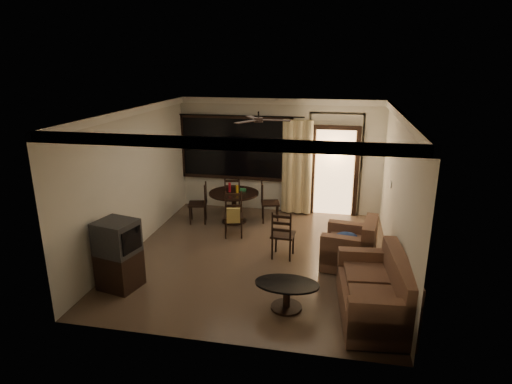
% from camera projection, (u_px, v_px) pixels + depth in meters
% --- Properties ---
extents(ground, '(5.50, 5.50, 0.00)m').
position_uv_depth(ground, '(258.00, 256.00, 8.37)').
color(ground, '#7F6651').
rests_on(ground, ground).
extents(room_shell, '(5.50, 6.70, 5.50)m').
position_uv_depth(room_shell, '(300.00, 147.00, 9.37)').
color(room_shell, beige).
rests_on(room_shell, ground).
extents(dining_table, '(1.16, 1.16, 0.94)m').
position_uv_depth(dining_table, '(234.00, 199.00, 9.98)').
color(dining_table, black).
rests_on(dining_table, ground).
extents(dining_chair_west, '(0.51, 0.51, 0.95)m').
position_uv_depth(dining_chair_west, '(198.00, 211.00, 10.03)').
color(dining_chair_west, black).
rests_on(dining_chair_west, ground).
extents(dining_chair_east, '(0.51, 0.51, 0.95)m').
position_uv_depth(dining_chair_east, '(270.00, 210.00, 10.09)').
color(dining_chair_east, black).
rests_on(dining_chair_east, ground).
extents(dining_chair_south, '(0.51, 0.55, 0.95)m').
position_uv_depth(dining_chair_south, '(234.00, 223.00, 9.24)').
color(dining_chair_south, black).
rests_on(dining_chair_south, ground).
extents(dining_chair_north, '(0.51, 0.51, 0.95)m').
position_uv_depth(dining_chair_north, '(233.00, 202.00, 10.63)').
color(dining_chair_north, black).
rests_on(dining_chair_north, ground).
extents(tv_cabinet, '(0.72, 0.68, 1.18)m').
position_uv_depth(tv_cabinet, '(118.00, 255.00, 7.06)').
color(tv_cabinet, black).
rests_on(tv_cabinet, ground).
extents(sofa, '(1.07, 1.81, 0.92)m').
position_uv_depth(sofa, '(378.00, 294.00, 6.29)').
color(sofa, '#4D2E24').
rests_on(sofa, ground).
extents(armchair, '(1.04, 1.04, 0.92)m').
position_uv_depth(armchair, '(352.00, 248.00, 7.82)').
color(armchair, '#4D2E24').
rests_on(armchair, ground).
extents(coffee_table, '(0.98, 0.59, 0.43)m').
position_uv_depth(coffee_table, '(287.00, 291.00, 6.52)').
color(coffee_table, black).
rests_on(coffee_table, ground).
extents(side_chair, '(0.45, 0.45, 0.97)m').
position_uv_depth(side_chair, '(283.00, 243.00, 8.24)').
color(side_chair, black).
rests_on(side_chair, ground).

